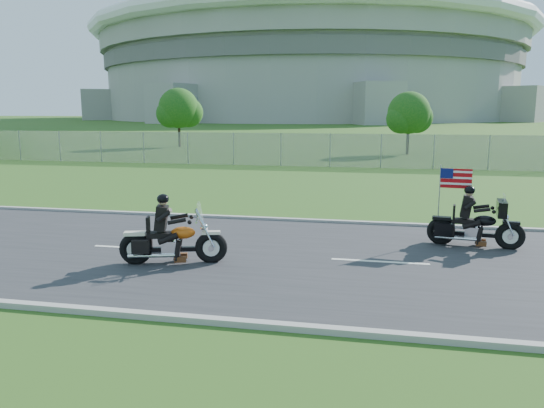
# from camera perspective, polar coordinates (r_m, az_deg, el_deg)

# --- Properties ---
(ground) EXTENTS (420.00, 420.00, 0.00)m
(ground) POSITION_cam_1_polar(r_m,az_deg,el_deg) (12.99, -6.48, -5.37)
(ground) COLOR #265219
(ground) RESTS_ON ground
(road) EXTENTS (120.00, 8.00, 0.04)m
(road) POSITION_cam_1_polar(r_m,az_deg,el_deg) (12.98, -6.48, -5.28)
(road) COLOR #28282B
(road) RESTS_ON ground
(curb_north) EXTENTS (120.00, 0.18, 0.12)m
(curb_north) POSITION_cam_1_polar(r_m,az_deg,el_deg) (16.77, -2.25, -1.56)
(curb_north) COLOR #9E9B93
(curb_north) RESTS_ON ground
(curb_south) EXTENTS (120.00, 0.18, 0.12)m
(curb_south) POSITION_cam_1_polar(r_m,az_deg,el_deg) (9.41, -14.21, -11.49)
(curb_south) COLOR #9E9B93
(curb_south) RESTS_ON ground
(fence) EXTENTS (60.00, 0.03, 2.00)m
(fence) POSITION_cam_1_polar(r_m,az_deg,el_deg) (33.20, -4.16, 5.95)
(fence) COLOR gray
(fence) RESTS_ON ground
(stadium) EXTENTS (140.40, 140.40, 29.20)m
(stadium) POSITION_cam_1_polar(r_m,az_deg,el_deg) (183.85, 4.06, 14.02)
(stadium) COLOR #A3A099
(stadium) RESTS_ON ground
(tree_fence_near) EXTENTS (3.52, 3.28, 4.75)m
(tree_fence_near) POSITION_cam_1_polar(r_m,az_deg,el_deg) (41.99, 14.56, 9.24)
(tree_fence_near) COLOR #382316
(tree_fence_near) RESTS_ON ground
(tree_fence_mid) EXTENTS (3.96, 3.69, 5.30)m
(tree_fence_mid) POSITION_cam_1_polar(r_m,az_deg,el_deg) (49.28, -9.95, 9.91)
(tree_fence_mid) COLOR #382316
(tree_fence_mid) RESTS_ON ground
(motorcycle_lead) EXTENTS (2.38, 1.02, 1.63)m
(motorcycle_lead) POSITION_cam_1_polar(r_m,az_deg,el_deg) (12.14, -10.74, -4.07)
(motorcycle_lead) COLOR black
(motorcycle_lead) RESTS_ON ground
(motorcycle_follow) EXTENTS (2.35, 0.86, 1.96)m
(motorcycle_follow) POSITION_cam_1_polar(r_m,az_deg,el_deg) (14.30, 21.00, -2.31)
(motorcycle_follow) COLOR black
(motorcycle_follow) RESTS_ON ground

